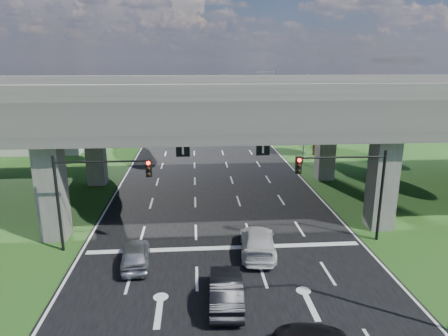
{
  "coord_description": "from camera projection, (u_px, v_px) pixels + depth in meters",
  "views": [
    {
      "loc": [
        -1.81,
        -19.19,
        11.35
      ],
      "look_at": [
        0.38,
        9.35,
        3.62
      ],
      "focal_mm": 32.0,
      "sensor_mm": 36.0,
      "label": 1
    }
  ],
  "objects": [
    {
      "name": "car_silver",
      "position": [
        136.0,
        254.0,
        22.67
      ],
      "size": [
        1.96,
        4.09,
        1.35
      ],
      "primitive_type": "imported",
      "rotation": [
        0.0,
        0.0,
        3.24
      ],
      "color": "#A7A9AF",
      "rests_on": "road"
    },
    {
      "name": "signal_left",
      "position": [
        93.0,
        185.0,
        23.69
      ],
      "size": [
        5.76,
        0.54,
        6.0
      ],
      "color": "black",
      "rests_on": "ground"
    },
    {
      "name": "overpass",
      "position": [
        216.0,
        106.0,
        31.05
      ],
      "size": [
        80.0,
        15.0,
        10.0
      ],
      "color": "#3A3835",
      "rests_on": "ground"
    },
    {
      "name": "car_white",
      "position": [
        258.0,
        242.0,
        24.06
      ],
      "size": [
        2.56,
        5.2,
        1.45
      ],
      "primitive_type": "imported",
      "rotation": [
        0.0,
        0.0,
        3.03
      ],
      "color": "silver",
      "rests_on": "road"
    },
    {
      "name": "streetlight_beyond",
      "position": [
        273.0,
        99.0,
        59.29
      ],
      "size": [
        3.38,
        0.25,
        10.0
      ],
      "color": "gray",
      "rests_on": "ground"
    },
    {
      "name": "warehouse",
      "position": [
        11.0,
        133.0,
        52.81
      ],
      "size": [
        20.0,
        10.0,
        4.0
      ],
      "primitive_type": "cube",
      "color": "#9E9E99",
      "rests_on": "ground"
    },
    {
      "name": "tree_left_near",
      "position": [
        84.0,
        121.0,
        44.3
      ],
      "size": [
        4.5,
        4.5,
        7.8
      ],
      "color": "black",
      "rests_on": "ground"
    },
    {
      "name": "car_dark",
      "position": [
        226.0,
        290.0,
        19.06
      ],
      "size": [
        1.77,
        4.49,
        1.45
      ],
      "primitive_type": "imported",
      "rotation": [
        0.0,
        0.0,
        3.09
      ],
      "color": "black",
      "rests_on": "road"
    },
    {
      "name": "tree_right_near",
      "position": [
        316.0,
        119.0,
        48.31
      ],
      "size": [
        4.2,
        4.2,
        7.28
      ],
      "color": "black",
      "rests_on": "ground"
    },
    {
      "name": "tree_left_mid",
      "position": [
        77.0,
        117.0,
        51.95
      ],
      "size": [
        3.91,
        3.9,
        6.76
      ],
      "color": "black",
      "rests_on": "ground"
    },
    {
      "name": "tree_right_far",
      "position": [
        280.0,
        103.0,
        63.55
      ],
      "size": [
        4.5,
        4.5,
        7.8
      ],
      "color": "black",
      "rests_on": "ground"
    },
    {
      "name": "tree_right_mid",
      "position": [
        320.0,
        113.0,
        56.31
      ],
      "size": [
        3.91,
        3.9,
        6.76
      ],
      "color": "black",
      "rests_on": "ground"
    },
    {
      "name": "tree_left_far",
      "position": [
        119.0,
        103.0,
        59.69
      ],
      "size": [
        4.8,
        4.8,
        8.32
      ],
      "color": "black",
      "rests_on": "ground"
    },
    {
      "name": "ground",
      "position": [
        230.0,
        278.0,
        21.56
      ],
      "size": [
        160.0,
        160.0,
        0.0
      ],
      "primitive_type": "plane",
      "color": "#224917",
      "rests_on": "ground"
    },
    {
      "name": "road",
      "position": [
        218.0,
        210.0,
        31.18
      ],
      "size": [
        18.0,
        120.0,
        0.03
      ],
      "primitive_type": "cube",
      "color": "black",
      "rests_on": "ground"
    },
    {
      "name": "signal_right",
      "position": [
        350.0,
        179.0,
        24.84
      ],
      "size": [
        5.76,
        0.54,
        6.0
      ],
      "color": "black",
      "rests_on": "ground"
    },
    {
      "name": "streetlight_far",
      "position": [
        302.0,
        112.0,
        43.89
      ],
      "size": [
        3.38,
        0.25,
        10.0
      ],
      "color": "gray",
      "rests_on": "ground"
    }
  ]
}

